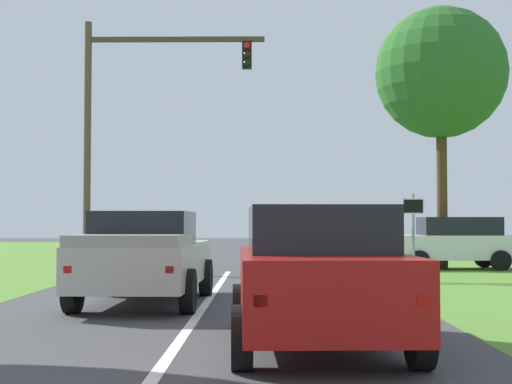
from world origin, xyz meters
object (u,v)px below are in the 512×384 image
red_suv_near (317,273)px  oak_tree_right (441,73)px  keep_moving_sign (413,225)px  traffic_light (130,110)px  pickup_truck_lead (145,256)px  crossing_suv_far (454,242)px

red_suv_near → oak_tree_right: 18.14m
keep_moving_sign → oak_tree_right: size_ratio=0.26×
traffic_light → oak_tree_right: (10.71, 0.96, 1.42)m
pickup_truck_lead → crossing_suv_far: 14.27m
traffic_light → crossing_suv_far: size_ratio=1.93×
crossing_suv_far → pickup_truck_lead: bearing=-128.7°
traffic_light → pickup_truck_lead: bearing=-78.0°
red_suv_near → keep_moving_sign: size_ratio=1.86×
red_suv_near → pickup_truck_lead: bearing=120.8°
keep_moving_sign → red_suv_near: bearing=-107.5°
red_suv_near → traffic_light: traffic_light is taller
keep_moving_sign → oak_tree_right: 7.84m
pickup_truck_lead → keep_moving_sign: keep_moving_sign is taller
traffic_light → red_suv_near: bearing=-71.2°
red_suv_near → keep_moving_sign: keep_moving_sign is taller
pickup_truck_lead → traffic_light: bearing=102.0°
keep_moving_sign → traffic_light: bearing=152.6°
keep_moving_sign → crossing_suv_far: bearing=65.3°
red_suv_near → oak_tree_right: (5.50, 16.27, 5.84)m
keep_moving_sign → oak_tree_right: bearing=69.0°
pickup_truck_lead → traffic_light: size_ratio=0.63×
keep_moving_sign → crossing_suv_far: keep_moving_sign is taller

